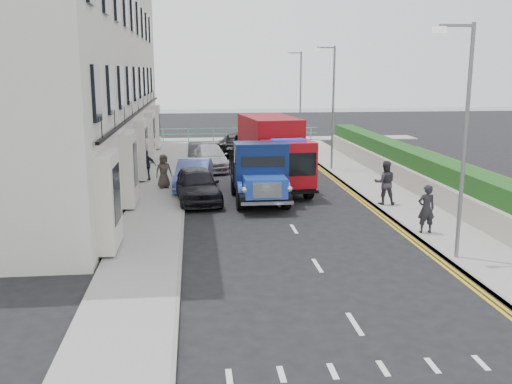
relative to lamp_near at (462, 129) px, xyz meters
name	(u,v)px	position (x,y,z in m)	size (l,w,h in m)	color
ground	(304,245)	(-4.18, 2.00, -4.00)	(120.00, 120.00, 0.00)	black
pavement_west	(160,191)	(-9.38, 11.00, -3.94)	(2.40, 38.00, 0.12)	gray
pavement_east	(375,186)	(1.12, 11.00, -3.94)	(2.60, 38.00, 0.12)	gray
promenade	(237,140)	(-4.18, 31.00, -3.94)	(30.00, 2.50, 0.12)	gray
sea_plane	(220,113)	(-4.18, 62.00, -4.00)	(120.00, 120.00, 0.00)	#4F5B6C
terrace_west	(75,40)	(-13.65, 15.00, 3.17)	(6.31, 30.20, 14.25)	silver
garden_east	(413,169)	(3.03, 11.00, -3.10)	(1.45, 28.00, 1.75)	#B2AD9E
seafront_railing	(238,134)	(-4.18, 30.20, -3.42)	(13.00, 0.08, 1.11)	#59B2A5
lamp_near	(462,129)	(0.00, 0.00, 0.00)	(1.23, 0.18, 7.00)	slate
lamp_mid	(331,101)	(0.00, 16.00, 0.00)	(1.23, 0.18, 7.00)	slate
lamp_far	(299,94)	(0.00, 26.00, 0.00)	(1.23, 0.18, 7.00)	slate
bedford_lorry	(261,177)	(-4.94, 8.04, -2.77)	(2.31, 5.66, 2.66)	black
red_lorry	(273,151)	(-3.93, 11.40, -2.16)	(2.99, 6.79, 3.45)	black
parked_car_front	(197,185)	(-7.66, 8.81, -3.24)	(1.80, 4.47, 1.52)	black
parked_car_mid	(194,175)	(-7.78, 11.52, -3.27)	(1.53, 4.39, 1.45)	#5C76C6
parked_car_rear	(210,158)	(-6.84, 17.20, -3.31)	(1.94, 4.77, 1.38)	#ACADB1
seafront_car_left	(239,143)	(-4.68, 22.73, -3.20)	(2.64, 5.72, 1.59)	black
seafront_car_right	(256,143)	(-3.49, 23.01, -3.22)	(1.84, 4.57, 1.56)	#AEAEB3
pedestrian_east_near	(426,209)	(0.22, 2.65, -3.02)	(0.62, 0.41, 1.71)	black
pedestrian_east_far	(385,183)	(0.22, 7.01, -2.95)	(0.90, 0.70, 1.85)	#342E39
pedestrian_west_near	(147,165)	(-10.18, 13.53, -3.10)	(0.92, 0.38, 1.56)	#1B2531
pedestrian_west_far	(164,171)	(-9.22, 11.51, -3.06)	(0.80, 0.52, 1.63)	#3D322C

